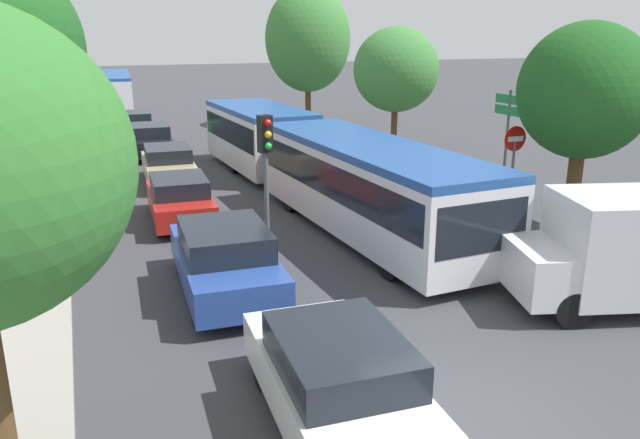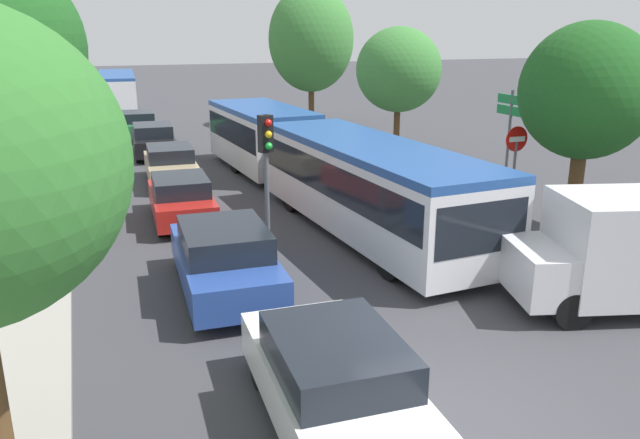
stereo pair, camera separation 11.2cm
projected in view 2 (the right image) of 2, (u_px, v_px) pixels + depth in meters
name	position (u px, v px, depth m)	size (l,w,h in m)	color
ground_plane	(465.00, 421.00, 8.90)	(200.00, 200.00, 0.00)	#3D3D42
kerb_strip_left	(28.00, 167.00, 25.12)	(3.20, 51.63, 0.14)	#9E998E
articulated_bus	(316.00, 158.00, 19.82)	(3.39, 17.01, 2.51)	silver
city_bus_rear	(117.00, 88.00, 45.00)	(3.21, 11.30, 2.40)	silver
queued_car_white	(334.00, 381.00, 8.53)	(1.98, 4.25, 1.45)	white
queued_car_blue	(225.00, 259.00, 13.03)	(2.06, 4.41, 1.50)	#284799
queued_car_red	(181.00, 199.00, 18.01)	(1.85, 3.95, 1.34)	#B21E19
queued_car_tan	(170.00, 164.00, 22.56)	(1.88, 4.03, 1.37)	tan
queued_car_black	(153.00, 140.00, 27.46)	(1.95, 4.17, 1.42)	black
queued_car_green	(138.00, 125.00, 31.91)	(1.90, 4.08, 1.39)	#236638
traffic_light	(266.00, 152.00, 15.16)	(0.37, 0.39, 3.40)	#56595E
no_entry_sign	(515.00, 160.00, 17.36)	(0.70, 0.08, 2.82)	#56595E
direction_sign_post	(510.00, 124.00, 19.38)	(0.10, 1.40, 3.60)	#56595E
tree_right_near	(585.00, 95.00, 16.38)	(3.48, 3.48, 5.60)	#51381E
tree_right_mid	(399.00, 70.00, 26.16)	(3.58, 3.58, 5.52)	#51381E
tree_right_far	(311.00, 39.00, 35.09)	(4.80, 4.80, 7.80)	#51381E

